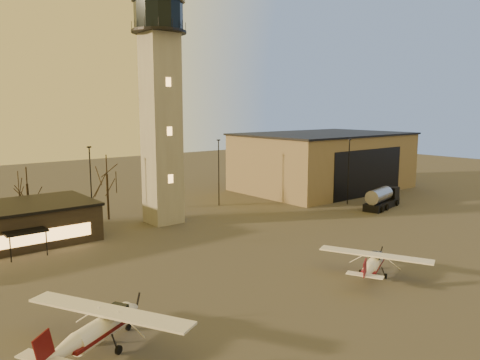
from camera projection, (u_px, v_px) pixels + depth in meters
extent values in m
plane|color=#3D3B38|center=(348.00, 291.00, 38.48)|extent=(220.00, 220.00, 0.00)
cube|color=gray|center=(161.00, 131.00, 59.64)|extent=(4.00, 4.00, 24.00)
cylinder|color=black|center=(159.00, 32.00, 57.77)|extent=(6.80, 6.80, 0.30)
cylinder|color=black|center=(159.00, 16.00, 57.49)|extent=(6.00, 6.00, 3.40)
cylinder|color=gray|center=(158.00, 0.00, 57.20)|extent=(6.60, 6.60, 0.40)
cube|color=#7D6B52|center=(323.00, 162.00, 86.22)|extent=(30.00, 20.00, 10.00)
cube|color=black|center=(324.00, 134.00, 85.42)|extent=(30.60, 20.60, 0.30)
cube|color=black|center=(369.00, 173.00, 78.68)|extent=(18.00, 0.10, 8.00)
cube|color=black|center=(26.00, 232.00, 46.80)|extent=(4.00, 2.00, 0.20)
cylinder|color=black|center=(91.00, 187.00, 58.80)|extent=(0.16, 0.16, 10.00)
cube|color=black|center=(89.00, 147.00, 58.02)|extent=(0.50, 0.25, 0.18)
cylinder|color=black|center=(219.00, 173.00, 71.26)|extent=(0.16, 0.16, 10.00)
cube|color=black|center=(219.00, 140.00, 70.48)|extent=(0.50, 0.25, 0.18)
cylinder|color=black|center=(348.00, 172.00, 72.03)|extent=(0.16, 0.16, 10.00)
cube|color=black|center=(350.00, 140.00, 71.25)|extent=(0.50, 0.25, 0.18)
cylinder|color=black|center=(28.00, 204.00, 60.02)|extent=(0.28, 0.28, 5.25)
cylinder|color=black|center=(108.00, 197.00, 62.49)|extent=(0.28, 0.28, 6.16)
cylinder|color=black|center=(160.00, 192.00, 69.73)|extent=(0.28, 0.28, 4.97)
cylinder|color=white|center=(374.00, 264.00, 41.66)|extent=(4.26, 2.78, 1.17)
cone|color=white|center=(379.00, 256.00, 43.81)|extent=(1.20, 1.35, 1.12)
cone|color=white|center=(367.00, 273.00, 38.93)|extent=(2.38, 1.80, 0.99)
cube|color=black|center=(376.00, 257.00, 42.39)|extent=(1.62, 1.42, 0.63)
cube|color=maroon|center=(373.00, 265.00, 41.51)|extent=(4.93, 3.11, 0.20)
cube|color=white|center=(375.00, 255.00, 41.95)|extent=(5.33, 9.58, 0.13)
cube|color=white|center=(365.00, 275.00, 38.19)|extent=(1.97, 3.04, 0.07)
cube|color=maroon|center=(365.00, 268.00, 38.02)|extent=(1.17, 0.58, 1.53)
cylinder|color=silver|center=(104.00, 327.00, 29.15)|extent=(5.04, 3.54, 1.40)
cone|color=silver|center=(132.00, 309.00, 31.79)|extent=(1.48, 1.63, 1.34)
cone|color=silver|center=(60.00, 353.00, 25.80)|extent=(2.84, 2.25, 1.18)
cube|color=black|center=(114.00, 313.00, 30.06)|extent=(1.96, 1.75, 0.75)
cube|color=#4E0B0C|center=(101.00, 330.00, 28.97)|extent=(5.82, 3.98, 0.24)
cube|color=silver|center=(109.00, 311.00, 29.51)|extent=(6.94, 11.23, 0.15)
cube|color=silver|center=(46.00, 360.00, 24.91)|extent=(2.51, 3.60, 0.09)
cube|color=#4E0B0C|center=(44.00, 347.00, 24.69)|extent=(1.36, 0.77, 1.83)
cube|color=black|center=(382.00, 204.00, 70.10)|extent=(8.79, 4.21, 1.10)
cube|color=black|center=(390.00, 192.00, 72.37)|extent=(2.45, 2.68, 1.79)
cube|color=black|center=(392.00, 190.00, 72.87)|extent=(0.52, 1.87, 1.00)
cylinder|color=#ADADB2|center=(379.00, 195.00, 68.93)|extent=(5.90, 3.28, 2.09)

